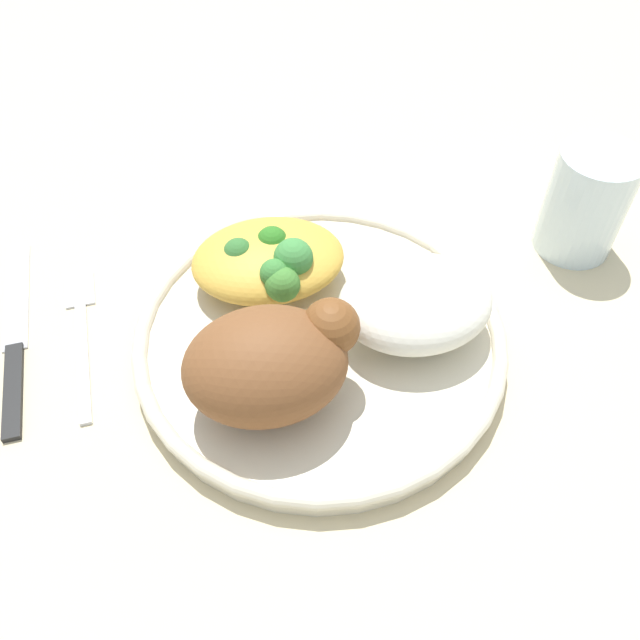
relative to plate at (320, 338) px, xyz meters
The scene contains 8 objects.
ground_plane 0.01m from the plate, ahead, with size 2.00×2.00×0.00m, color beige.
plate is the anchor object (origin of this frame).
roasted_chicken 0.08m from the plate, 129.33° to the right, with size 0.11×0.08×0.07m.
rice_pile 0.07m from the plate, ahead, with size 0.11×0.09×0.05m, color white.
mac_cheese_with_broccoli 0.07m from the plate, 116.23° to the left, with size 0.11×0.09×0.05m.
fork 0.18m from the plate, 165.54° to the left, with size 0.03×0.14×0.01m.
knife 0.22m from the plate, behind, with size 0.03×0.19×0.01m.
water_glass 0.24m from the plate, 17.37° to the left, with size 0.06×0.06×0.09m, color silver.
Camera 1 is at (-0.05, -0.29, 0.38)m, focal length 37.15 mm.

